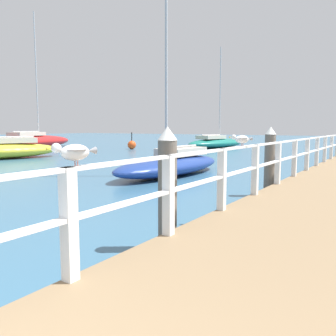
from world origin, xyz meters
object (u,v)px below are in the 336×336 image
Objects in this scene: seagull_background at (242,139)px; boat_3 at (217,143)px; dock_piling_near at (167,188)px; dock_piling_far at (270,161)px; boat_2 at (172,164)px; channel_buoy at (132,145)px; seagull_foreground at (74,151)px; boat_1 at (35,141)px.

seagull_background is 25.06m from boat_3.
dock_piling_far is at bearing 90.00° from dock_piling_near.
dock_piling_near is 0.22× the size of boat_2.
boat_2 is at bearing -45.94° from channel_buoy.
dock_piling_near reaches higher than channel_buoy.
boat_3 is at bearing -51.93° from seagull_foreground.
boat_2 is at bearing -35.31° from boat_1.
dock_piling_near is 0.21× the size of boat_3.
dock_piling_far is 3.11m from seagull_background.
seagull_background is 23.39m from channel_buoy.
dock_piling_far is at bearing -45.52° from seagull_background.
seagull_background is 0.05× the size of boat_3.
dock_piling_near reaches higher than seagull_foreground.
seagull_background is 0.03× the size of boat_1.
boat_3 is at bearing 113.60° from dock_piling_near.
dock_piling_near is 26.65m from boat_3.
boat_2 is at bearing -47.08° from seagull_foreground.
dock_piling_near is 2.26m from seagull_foreground.
boat_2 is 0.96× the size of boat_3.
dock_piling_near is 1.31× the size of channel_buoy.
channel_buoy is (-11.34, 11.72, -0.07)m from boat_2.
seagull_foreground is at bearing -86.95° from dock_piling_far.
boat_1 reaches higher than boat_2.
boat_1 is 1.34× the size of boat_3.
seagull_foreground is 0.34× the size of channel_buoy.
channel_buoy is at bearing -36.93° from seagull_foreground.
seagull_foreground is (0.38, -2.12, 0.68)m from dock_piling_near.
dock_piling_near reaches higher than seagull_background.
boat_2 reaches higher than channel_buoy.
boat_1 reaches higher than dock_piling_near.
dock_piling_near and dock_piling_far have the same top height.
seagull_background is (0.37, -3.02, 0.68)m from dock_piling_far.
boat_1 is at bearing -20.52° from seagull_foreground.
dock_piling_far is 0.22× the size of boat_2.
dock_piling_near is 4.52× the size of seagull_background.
boat_2 is (-4.42, 2.15, -0.50)m from dock_piling_far.
seagull_background is 7.15m from boat_2.
seagull_background is at bearing 79.12° from dock_piling_near.
boat_2 is at bearing 154.07° from dock_piling_far.
dock_piling_near is 1.00× the size of dock_piling_far.
dock_piling_near is 24.57m from channel_buoy.
dock_piling_far is 7.13m from seagull_foreground.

